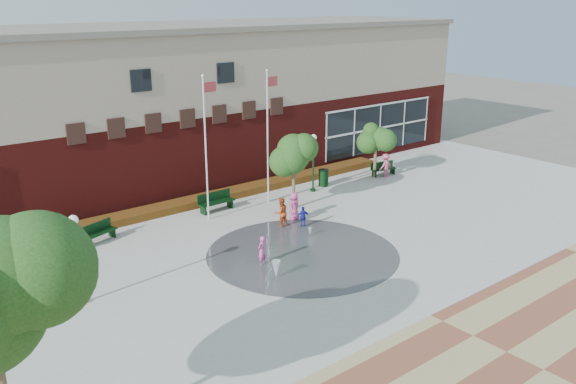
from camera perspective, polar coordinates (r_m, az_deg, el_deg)
ground at (r=24.81m, az=5.89°, el=-7.93°), size 120.00×120.00×0.00m
plaza_concrete at (r=27.51m, az=0.00°, el=-5.15°), size 46.00×18.00×0.01m
paver_band at (r=21.10m, az=19.79°, el=-13.93°), size 46.00×6.00×0.01m
splash_pad at (r=26.81m, az=1.35°, el=-5.80°), size 8.40×8.40×0.01m
library_building at (r=37.30m, az=-13.30°, el=7.93°), size 44.40×10.40×9.20m
flower_bed at (r=33.37m, az=-8.25°, el=-1.15°), size 26.00×1.20×0.40m
flagpole_left at (r=29.91m, az=-7.68°, el=4.73°), size 0.85×0.18×7.28m
flagpole_right at (r=32.34m, az=-1.88°, el=5.82°), size 0.88×0.24×7.20m
lamp_left at (r=23.09m, az=-19.18°, el=-5.11°), size 0.36×0.36×3.44m
lamp_right at (r=34.67m, az=2.39°, el=3.35°), size 0.36×0.36×3.37m
bench_left at (r=29.22m, az=-17.28°, el=-3.98°), size 1.87×1.05×0.91m
bench_mid at (r=32.11m, az=-6.71°, el=-1.24°), size 2.02×0.59×1.01m
bench_right at (r=38.77m, az=8.91°, el=1.93°), size 1.77×0.79×0.86m
trash_can at (r=36.15m, az=3.34°, el=1.34°), size 0.62×0.62×1.01m
tree_mid at (r=31.56m, az=0.54°, el=3.74°), size 2.50×2.50×4.22m
tree_small_right at (r=37.75m, az=8.25°, el=5.04°), size 2.02×2.02×3.45m
water_jet_a at (r=24.60m, az=-1.12°, el=-8.07°), size 0.37×0.37×0.73m
water_jet_b at (r=28.72m, az=2.06°, el=-4.16°), size 0.18×0.18×0.40m
child_splash at (r=25.53m, az=-2.46°, el=-5.51°), size 0.54×0.45×1.28m
adult_red at (r=29.60m, az=-0.65°, el=-1.92°), size 0.78×0.63×1.49m
adult_pink at (r=30.53m, az=0.59°, el=-1.34°), size 0.79×0.59×1.45m
child_blue at (r=29.62m, az=1.43°, el=-2.35°), size 0.68×0.48×1.07m
person_bench at (r=38.24m, az=9.10°, el=2.45°), size 0.98×0.57×1.52m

